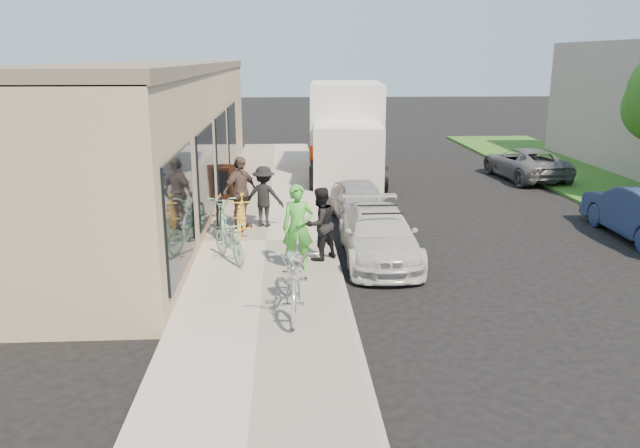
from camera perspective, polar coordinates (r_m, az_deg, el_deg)
name	(u,v)px	position (r m, az deg, el deg)	size (l,w,h in m)	color
ground	(365,290)	(12.24, 4.16, -6.01)	(120.00, 120.00, 0.00)	black
sidewalk	(266,243)	(14.97, -4.92, -1.76)	(3.00, 34.00, 0.15)	#A39D93
curb	(331,243)	(15.00, 1.01, -1.71)	(0.12, 34.00, 0.13)	gray
storefront	(163,133)	(19.80, -14.18, 8.03)	(3.60, 20.00, 4.22)	tan
bike_rack	(220,213)	(15.41, -9.17, 0.97)	(0.09, 0.64, 0.90)	black
sandwich_board	(225,182)	(19.28, -8.73, 3.79)	(0.81, 0.81, 1.04)	black
sedan_white	(379,235)	(13.88, 5.40, -1.00)	(1.65, 3.94, 1.18)	beige
sedan_silver	(360,202)	(16.96, 3.64, 2.02)	(1.36, 3.38, 1.15)	#A9A9AF
moving_truck	(346,135)	(23.86, 2.42, 8.15)	(3.12, 7.17, 3.44)	silver
far_car_gray	(525,164)	(24.29, 18.25, 5.27)	(1.93, 4.18, 1.16)	#505254
tandem_bike	(294,275)	(10.74, -2.44, -4.71)	(0.81, 2.33, 1.23)	silver
woman_rider	(298,228)	(12.67, -2.03, -0.33)	(0.64, 0.42, 1.76)	green
man_standing	(320,224)	(13.31, -0.02, 0.02)	(0.77, 0.60, 1.58)	black
cruiser_bike_a	(229,240)	(13.41, -8.28, -1.47)	(0.44, 1.54, 0.93)	#85C7B1
cruiser_bike_b	(222,213)	(15.59, -8.94, 1.00)	(0.67, 1.92, 1.01)	#85C7B1
cruiser_bike_c	(241,217)	(15.13, -7.23, 0.68)	(0.48, 1.71, 1.03)	yellow
bystander_a	(264,196)	(16.03, -5.15, 2.53)	(1.01, 0.58, 1.56)	black
bystander_b	(240,193)	(15.89, -7.32, 2.87)	(1.08, 0.45, 1.84)	brown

